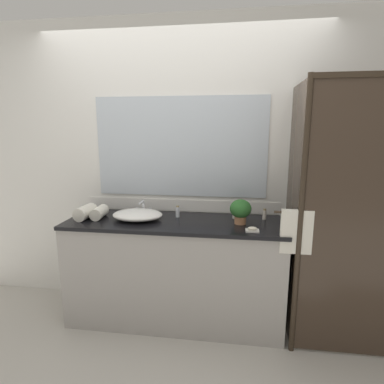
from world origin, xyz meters
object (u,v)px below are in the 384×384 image
rolled_towel_near_edge (85,212)px  rolled_towel_middle (99,212)px  sink_basin (137,215)px  amenity_bottle_body_wash (264,214)px  amenity_bottle_shampoo (178,212)px  faucet (143,210)px  soap_dish (252,230)px  potted_plant (241,210)px  amenity_bottle_lotion (234,214)px

rolled_towel_near_edge → rolled_towel_middle: 0.11m
sink_basin → amenity_bottle_body_wash: amenity_bottle_body_wash is taller
sink_basin → amenity_bottle_shampoo: amenity_bottle_shampoo is taller
faucet → rolled_towel_near_edge: bearing=-155.6°
rolled_towel_middle → faucet: bearing=26.8°
sink_basin → soap_dish: 0.96m
potted_plant → amenity_bottle_shampoo: 0.55m
amenity_bottle_body_wash → rolled_towel_middle: bearing=-173.6°
soap_dish → rolled_towel_near_edge: (-1.39, 0.14, 0.04)m
amenity_bottle_shampoo → amenity_bottle_body_wash: bearing=2.5°
rolled_towel_middle → rolled_towel_near_edge: bearing=-163.5°
potted_plant → amenity_bottle_shampoo: potted_plant is taller
faucet → soap_dish: size_ratio=1.70×
sink_basin → amenity_bottle_shampoo: 0.34m
potted_plant → rolled_towel_middle: (-1.19, -0.01, -0.07)m
soap_dish → rolled_towel_middle: 1.29m
amenity_bottle_body_wash → rolled_towel_middle: 1.41m
sink_basin → amenity_bottle_lotion: 0.82m
sink_basin → amenity_bottle_body_wash: (1.06, 0.15, 0.00)m
amenity_bottle_body_wash → amenity_bottle_lotion: (-0.25, -0.00, -0.00)m
faucet → amenity_bottle_body_wash: 1.06m
sink_basin → rolled_towel_middle: 0.34m
potted_plant → amenity_bottle_lotion: (-0.05, 0.15, -0.07)m
sink_basin → amenity_bottle_lotion: size_ratio=4.99×
rolled_towel_middle → amenity_bottle_body_wash: bearing=6.4°
sink_basin → faucet: bearing=90.0°
amenity_bottle_shampoo → rolled_towel_near_edge: 0.78m
sink_basin → potted_plant: 0.86m
faucet → rolled_towel_middle: faucet is taller
potted_plant → soap_dish: 0.22m
amenity_bottle_lotion → potted_plant: bearing=-72.3°
potted_plant → rolled_towel_near_edge: bearing=-178.3°
potted_plant → amenity_bottle_lotion: bearing=107.7°
faucet → rolled_towel_middle: bearing=-153.2°
soap_dish → amenity_bottle_body_wash: bearing=70.6°
soap_dish → amenity_bottle_body_wash: 0.35m
soap_dish → amenity_bottle_shampoo: (-0.62, 0.30, 0.03)m
sink_basin → amenity_bottle_shampoo: bearing=20.6°
soap_dish → sink_basin: bearing=169.3°
amenity_bottle_body_wash → rolled_towel_middle: (-1.40, -0.16, 0.01)m
potted_plant → amenity_bottle_shampoo: bearing=167.5°
soap_dish → amenity_bottle_body_wash: amenity_bottle_body_wash is taller
potted_plant → rolled_towel_near_edge: size_ratio=0.92×
faucet → rolled_towel_near_edge: faucet is taller
amenity_bottle_shampoo → rolled_towel_middle: bearing=-169.3°
soap_dish → rolled_towel_near_edge: bearing=174.2°
amenity_bottle_body_wash → rolled_towel_near_edge: size_ratio=0.43×
sink_basin → rolled_towel_near_edge: bearing=-175.4°
amenity_bottle_lotion → rolled_towel_middle: size_ratio=0.43×
potted_plant → soap_dish: (0.09, -0.18, -0.10)m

